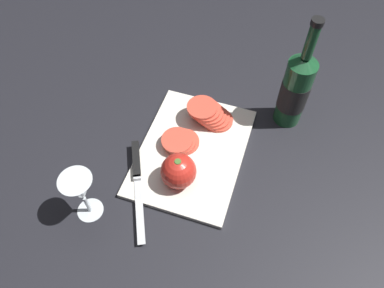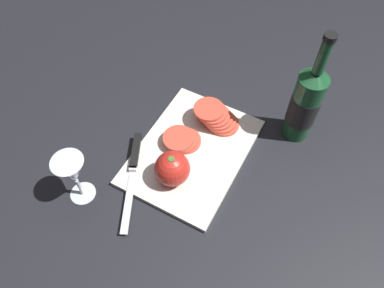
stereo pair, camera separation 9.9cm
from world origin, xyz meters
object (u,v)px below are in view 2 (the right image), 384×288
(wine_glass, at_px, (72,173))
(wine_bottle, at_px, (305,104))
(tomato_slice_stack_near, at_px, (217,117))
(tomato_slice_stack_far, at_px, (182,140))
(whole_tomato, at_px, (172,169))
(knife, at_px, (134,160))

(wine_glass, bearing_deg, wine_bottle, 137.46)
(wine_bottle, height_order, tomato_slice_stack_near, wine_bottle)
(wine_bottle, height_order, tomato_slice_stack_far, wine_bottle)
(wine_bottle, bearing_deg, tomato_slice_stack_far, -53.11)
(wine_glass, bearing_deg, tomato_slice_stack_near, 150.57)
(wine_bottle, relative_size, tomato_slice_stack_far, 3.44)
(whole_tomato, distance_m, knife, 0.12)
(whole_tomato, bearing_deg, wine_bottle, 143.25)
(wine_glass, height_order, knife, wine_glass)
(knife, bearing_deg, whole_tomato, 66.94)
(knife, bearing_deg, tomato_slice_stack_near, 122.79)
(knife, relative_size, tomato_slice_stack_far, 2.67)
(wine_bottle, xyz_separation_m, knife, (0.31, -0.34, -0.10))
(wine_bottle, distance_m, wine_glass, 0.61)
(wine_glass, xyz_separation_m, whole_tomato, (-0.14, 0.18, -0.05))
(tomato_slice_stack_far, bearing_deg, knife, -35.41)
(knife, bearing_deg, tomato_slice_stack_far, 118.50)
(wine_bottle, xyz_separation_m, whole_tomato, (0.30, -0.23, -0.06))
(wine_glass, bearing_deg, whole_tomato, 128.03)
(wine_bottle, relative_size, wine_glass, 2.24)
(wine_bottle, relative_size, knife, 1.29)
(wine_bottle, bearing_deg, whole_tomato, -36.75)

